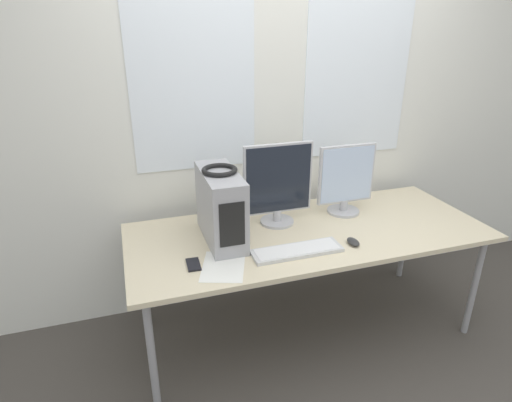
{
  "coord_description": "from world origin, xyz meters",
  "views": [
    {
      "loc": [
        -1.0,
        -1.63,
        1.86
      ],
      "look_at": [
        -0.33,
        0.43,
        0.95
      ],
      "focal_mm": 30.0,
      "sensor_mm": 36.0,
      "label": 1
    }
  ],
  "objects": [
    {
      "name": "ground_plane",
      "position": [
        0.0,
        0.0,
        0.0
      ],
      "size": [
        14.0,
        14.0,
        0.0
      ],
      "primitive_type": "plane",
      "color": "#47423D"
    },
    {
      "name": "pc_tower",
      "position": [
        -0.52,
        0.49,
        0.92
      ],
      "size": [
        0.19,
        0.49,
        0.4
      ],
      "color": "#9E9EA3",
      "rests_on": "desk"
    },
    {
      "name": "desk",
      "position": [
        0.0,
        0.43,
        0.68
      ],
      "size": [
        2.12,
        0.86,
        0.72
      ],
      "color": "beige",
      "rests_on": "ground_plane"
    },
    {
      "name": "monitor_right_near",
      "position": [
        0.32,
        0.6,
        0.94
      ],
      "size": [
        0.37,
        0.21,
        0.45
      ],
      "color": "#B7B7BC",
      "rests_on": "desk"
    },
    {
      "name": "headphones",
      "position": [
        -0.52,
        0.49,
        1.13
      ],
      "size": [
        0.19,
        0.19,
        0.02
      ],
      "color": "black",
      "rests_on": "pc_tower"
    },
    {
      "name": "keyboard",
      "position": [
        -0.17,
        0.21,
        0.73
      ],
      "size": [
        0.49,
        0.15,
        0.02
      ],
      "color": "silver",
      "rests_on": "desk"
    },
    {
      "name": "monitor_main",
      "position": [
        -0.14,
        0.59,
        0.97
      ],
      "size": [
        0.42,
        0.21,
        0.5
      ],
      "color": "#B7B7BC",
      "rests_on": "desk"
    },
    {
      "name": "cell_phone",
      "position": [
        -0.72,
        0.25,
        0.72
      ],
      "size": [
        0.07,
        0.13,
        0.01
      ],
      "rotation": [
        0.0,
        0.0,
        -0.04
      ],
      "color": "black",
      "rests_on": "desk"
    },
    {
      "name": "mouse",
      "position": [
        0.16,
        0.2,
        0.74
      ],
      "size": [
        0.06,
        0.1,
        0.03
      ],
      "color": "#2D2D2D",
      "rests_on": "desk"
    },
    {
      "name": "wall_back",
      "position": [
        0.0,
        0.99,
        1.35
      ],
      "size": [
        8.0,
        0.07,
        2.7
      ],
      "color": "silver",
      "rests_on": "ground_plane"
    },
    {
      "name": "paper_sheet_left",
      "position": [
        -0.58,
        0.19,
        0.72
      ],
      "size": [
        0.3,
        0.35,
        0.0
      ],
      "rotation": [
        0.0,
        0.0,
        -0.34
      ],
      "color": "white",
      "rests_on": "desk"
    }
  ]
}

